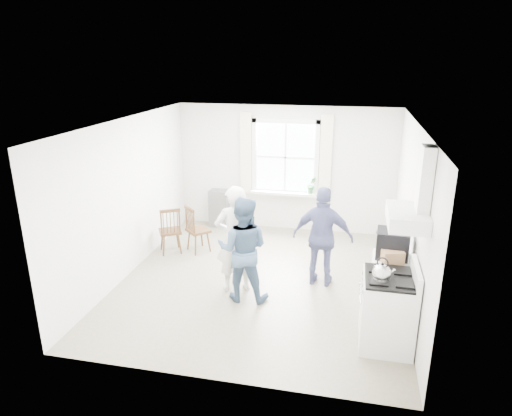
{
  "coord_description": "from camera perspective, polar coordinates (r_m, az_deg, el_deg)",
  "views": [
    {
      "loc": [
        1.35,
        -6.63,
        3.54
      ],
      "look_at": [
        -0.13,
        0.2,
        1.19
      ],
      "focal_mm": 32.0,
      "sensor_mm": 36.0,
      "label": 1
    }
  ],
  "objects": [
    {
      "name": "gas_stove",
      "position": [
        6.13,
        16.13,
        -12.15
      ],
      "size": [
        0.68,
        0.76,
        1.12
      ],
      "color": "white",
      "rests_on": "ground"
    },
    {
      "name": "potted_plant",
      "position": [
        9.37,
        6.93,
        2.86
      ],
      "size": [
        0.26,
        0.26,
        0.35
      ],
      "primitive_type": "imported",
      "rotation": [
        0.0,
        0.0,
        0.43
      ],
      "color": "#35783E",
      "rests_on": "window_assembly"
    },
    {
      "name": "windsor_chair_a",
      "position": [
        8.54,
        -10.66,
        -2.23
      ],
      "size": [
        0.52,
        0.51,
        0.91
      ],
      "color": "#402714",
      "rests_on": "ground"
    },
    {
      "name": "kettle",
      "position": [
        5.73,
        15.43,
        -7.89
      ],
      "size": [
        0.22,
        0.22,
        0.32
      ],
      "color": "silver",
      "rests_on": "gas_stove"
    },
    {
      "name": "windsor_chair_b",
      "position": [
        8.56,
        -7.86,
        -2.04
      ],
      "size": [
        0.53,
        0.53,
        0.9
      ],
      "color": "#402714",
      "rests_on": "ground"
    },
    {
      "name": "person_right",
      "position": [
        7.28,
        8.35,
        -3.61
      ],
      "size": [
        1.03,
        1.03,
        1.63
      ],
      "primitive_type": "imported",
      "rotation": [
        0.0,
        0.0,
        3.06
      ],
      "color": "navy",
      "rests_on": "ground"
    },
    {
      "name": "cardboard_box",
      "position": [
        6.37,
        16.69,
        -5.88
      ],
      "size": [
        0.32,
        0.26,
        0.18
      ],
      "primitive_type": "cube",
      "rotation": [
        0.0,
        0.0,
        0.27
      ],
      "color": "#A0754D",
      "rests_on": "low_cabinet"
    },
    {
      "name": "stereo_stack",
      "position": [
        6.53,
        16.68,
        -4.3
      ],
      "size": [
        0.45,
        0.4,
        0.38
      ],
      "color": "black",
      "rests_on": "low_cabinet"
    },
    {
      "name": "low_cabinet",
      "position": [
        6.76,
        16.36,
        -9.44
      ],
      "size": [
        0.5,
        0.55,
        0.9
      ],
      "primitive_type": "cube",
      "color": "white",
      "rests_on": "ground"
    },
    {
      "name": "range_hood",
      "position": [
        5.58,
        19.05,
        0.43
      ],
      "size": [
        0.45,
        0.76,
        0.94
      ],
      "color": "white",
      "rests_on": "room_shell"
    },
    {
      "name": "room_shell",
      "position": [
        7.13,
        0.65,
        0.25
      ],
      "size": [
        4.62,
        5.12,
        2.64
      ],
      "color": "gray",
      "rests_on": "ground"
    },
    {
      "name": "person_left",
      "position": [
        7.03,
        -2.63,
        -3.91
      ],
      "size": [
        0.83,
        0.83,
        1.71
      ],
      "primitive_type": "imported",
      "rotation": [
        0.0,
        0.0,
        3.57
      ],
      "color": "white",
      "rests_on": "ground"
    },
    {
      "name": "person_mid",
      "position": [
        6.79,
        -1.65,
        -5.18
      ],
      "size": [
        0.82,
        0.82,
        1.61
      ],
      "primitive_type": "imported",
      "rotation": [
        0.0,
        0.0,
        3.18
      ],
      "color": "#425C7A",
      "rests_on": "ground"
    },
    {
      "name": "window_assembly",
      "position": [
        9.41,
        3.66,
        5.77
      ],
      "size": [
        1.88,
        0.24,
        1.7
      ],
      "color": "white",
      "rests_on": "room_shell"
    },
    {
      "name": "shelf_unit",
      "position": [
        9.89,
        -4.62,
        -0.02
      ],
      "size": [
        0.4,
        0.3,
        0.8
      ],
      "primitive_type": "cube",
      "color": "slate",
      "rests_on": "ground"
    }
  ]
}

